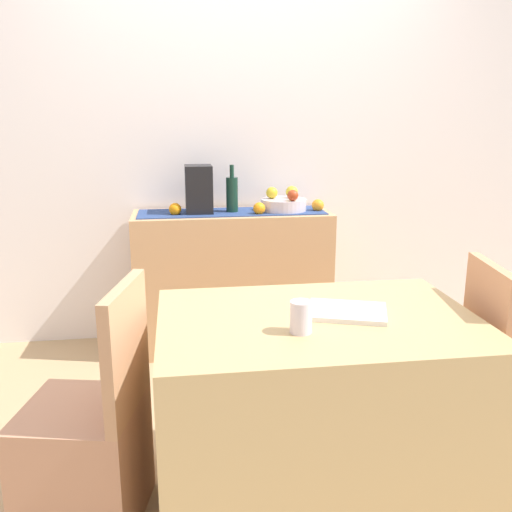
# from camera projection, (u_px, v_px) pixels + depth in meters

# --- Properties ---
(ground_plane) EXTENTS (6.40, 6.40, 0.02)m
(ground_plane) POSITION_uv_depth(u_px,v_px,m) (270.00, 420.00, 2.72)
(ground_plane) COLOR tan
(ground_plane) RESTS_ON ground
(room_wall_rear) EXTENTS (6.40, 0.06, 2.70)m
(room_wall_rear) POSITION_uv_depth(u_px,v_px,m) (240.00, 129.00, 3.51)
(room_wall_rear) COLOR white
(room_wall_rear) RESTS_ON ground
(sideboard_console) EXTENTS (1.20, 0.42, 0.86)m
(sideboard_console) POSITION_uv_depth(u_px,v_px,m) (233.00, 280.00, 3.48)
(sideboard_console) COLOR tan
(sideboard_console) RESTS_ON ground
(table_runner) EXTENTS (1.13, 0.32, 0.01)m
(table_runner) POSITION_uv_depth(u_px,v_px,m) (232.00, 212.00, 3.37)
(table_runner) COLOR navy
(table_runner) RESTS_ON sideboard_console
(fruit_bowl) EXTENTS (0.28, 0.28, 0.07)m
(fruit_bowl) POSITION_uv_depth(u_px,v_px,m) (284.00, 205.00, 3.40)
(fruit_bowl) COLOR silver
(fruit_bowl) RESTS_ON table_runner
(apple_center) EXTENTS (0.07, 0.07, 0.07)m
(apple_center) POSITION_uv_depth(u_px,v_px,m) (293.00, 195.00, 3.31)
(apple_center) COLOR #AA3A1B
(apple_center) RESTS_ON fruit_bowl
(apple_right) EXTENTS (0.07, 0.07, 0.07)m
(apple_right) POSITION_uv_depth(u_px,v_px,m) (272.00, 193.00, 3.40)
(apple_right) COLOR gold
(apple_right) RESTS_ON fruit_bowl
(apple_upper) EXTENTS (0.08, 0.08, 0.08)m
(apple_upper) POSITION_uv_depth(u_px,v_px,m) (292.00, 192.00, 3.42)
(apple_upper) COLOR gold
(apple_upper) RESTS_ON fruit_bowl
(wine_bottle) EXTENTS (0.07, 0.07, 0.29)m
(wine_bottle) POSITION_uv_depth(u_px,v_px,m) (232.00, 194.00, 3.34)
(wine_bottle) COLOR #143226
(wine_bottle) RESTS_ON sideboard_console
(coffee_maker) EXTENTS (0.16, 0.18, 0.29)m
(coffee_maker) POSITION_uv_depth(u_px,v_px,m) (199.00, 190.00, 3.31)
(coffee_maker) COLOR black
(coffee_maker) RESTS_ON sideboard_console
(orange_loose_near_bowl) EXTENTS (0.07, 0.07, 0.07)m
(orange_loose_near_bowl) POSITION_uv_depth(u_px,v_px,m) (259.00, 208.00, 3.29)
(orange_loose_near_bowl) COLOR orange
(orange_loose_near_bowl) RESTS_ON sideboard_console
(orange_loose_mid) EXTENTS (0.07, 0.07, 0.07)m
(orange_loose_mid) POSITION_uv_depth(u_px,v_px,m) (175.00, 209.00, 3.27)
(orange_loose_mid) COLOR orange
(orange_loose_mid) RESTS_ON sideboard_console
(orange_loose_far) EXTENTS (0.08, 0.08, 0.08)m
(orange_loose_far) POSITION_uv_depth(u_px,v_px,m) (318.00, 205.00, 3.40)
(orange_loose_far) COLOR orange
(orange_loose_far) RESTS_ON sideboard_console
(dining_table) EXTENTS (1.14, 0.79, 0.74)m
(dining_table) POSITION_uv_depth(u_px,v_px,m) (316.00, 409.00, 2.08)
(dining_table) COLOR tan
(dining_table) RESTS_ON ground
(open_book) EXTENTS (0.33, 0.29, 0.02)m
(open_book) POSITION_uv_depth(u_px,v_px,m) (347.00, 312.00, 2.01)
(open_book) COLOR white
(open_book) RESTS_ON dining_table
(coffee_cup) EXTENTS (0.07, 0.07, 0.11)m
(coffee_cup) POSITION_uv_depth(u_px,v_px,m) (301.00, 317.00, 1.83)
(coffee_cup) COLOR silver
(coffee_cup) RESTS_ON dining_table
(chair_near_window) EXTENTS (0.48, 0.48, 0.90)m
(chair_near_window) POSITION_uv_depth(u_px,v_px,m) (88.00, 453.00, 1.99)
(chair_near_window) COLOR tan
(chair_near_window) RESTS_ON ground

